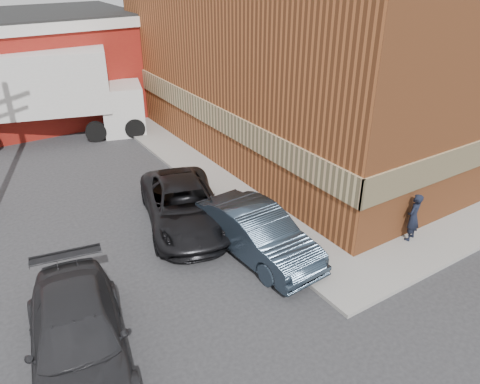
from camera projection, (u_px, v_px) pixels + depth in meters
ground at (316, 276)px, 13.70m from camera, size 90.00×90.00×0.00m
brick_building at (334, 40)px, 22.34m from camera, size 14.25×18.25×9.36m
sidewalk_west at (192, 165)px, 20.67m from camera, size 1.80×18.00×0.12m
man at (413, 217)px, 14.90m from camera, size 0.68×0.54×1.63m
sedan at (258, 233)px, 14.36m from camera, size 1.96×4.81×1.55m
suv_a at (184, 206)px, 15.96m from camera, size 3.86×5.84×1.49m
suv_b at (78, 338)px, 10.51m from camera, size 3.09×5.57×1.53m
box_truck at (55, 89)px, 22.76m from camera, size 9.08×4.94×4.30m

